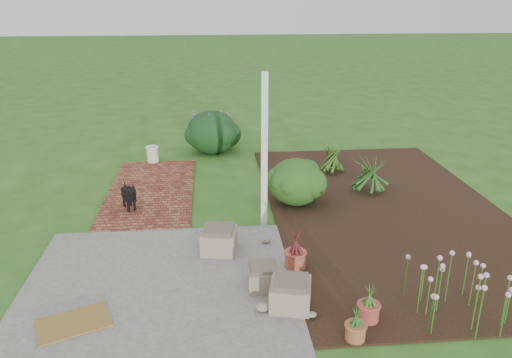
{
  "coord_description": "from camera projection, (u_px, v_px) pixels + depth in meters",
  "views": [
    {
      "loc": [
        -0.51,
        -7.28,
        3.58
      ],
      "look_at": [
        0.2,
        0.4,
        0.7
      ],
      "focal_mm": 35.0,
      "sensor_mm": 36.0,
      "label": 1
    }
  ],
  "objects": [
    {
      "name": "evergreen_shrub",
      "position": [
        296.0,
        181.0,
        8.87
      ],
      "size": [
        1.0,
        1.0,
        0.84
      ],
      "primitive_type": "ellipsoid",
      "rotation": [
        0.0,
        0.0,
        0.02
      ],
      "color": "#133B0D",
      "rests_on": "garden_bed"
    },
    {
      "name": "purple_flowering_bush",
      "position": [
        212.0,
        131.0,
        11.81
      ],
      "size": [
        1.21,
        1.21,
        1.02
      ],
      "primitive_type": "ellipsoid",
      "rotation": [
        0.0,
        0.0,
        0.01
      ],
      "color": "black",
      "rests_on": "ground"
    },
    {
      "name": "stone_trough_mid",
      "position": [
        264.0,
        277.0,
        6.36
      ],
      "size": [
        0.41,
        0.41,
        0.27
      ],
      "primitive_type": "cube",
      "rotation": [
        0.0,
        0.0,
        0.0
      ],
      "color": "gray",
      "rests_on": "concrete_patio"
    },
    {
      "name": "black_dog",
      "position": [
        129.0,
        194.0,
        8.6
      ],
      "size": [
        0.31,
        0.52,
        0.47
      ],
      "rotation": [
        0.0,
        0.0,
        0.41
      ],
      "color": "black",
      "rests_on": "brick_path"
    },
    {
      "name": "cream_ceramic_urn",
      "position": [
        152.0,
        154.0,
        11.1
      ],
      "size": [
        0.33,
        0.33,
        0.34
      ],
      "primitive_type": "cylinder",
      "rotation": [
        0.0,
        0.0,
        -0.35
      ],
      "color": "beige",
      "rests_on": "brick_path"
    },
    {
      "name": "coir_doormat",
      "position": [
        74.0,
        323.0,
        5.69
      ],
      "size": [
        0.94,
        0.78,
        0.02
      ],
      "primitive_type": "cube",
      "rotation": [
        0.0,
        0.0,
        0.39
      ],
      "color": "brown",
      "rests_on": "concrete_patio"
    },
    {
      "name": "pink_flower_patch",
      "position": [
        460.0,
        291.0,
        5.7
      ],
      "size": [
        1.44,
        1.44,
        0.71
      ],
      "primitive_type": null,
      "rotation": [
        0.0,
        0.0,
        -0.38
      ],
      "color": "#113D0F",
      "rests_on": "garden_bed"
    },
    {
      "name": "brick_path",
      "position": [
        151.0,
        191.0,
        9.57
      ],
      "size": [
        1.6,
        3.5,
        0.04
      ],
      "primitive_type": "cube",
      "color": "maroon",
      "rests_on": "ground"
    },
    {
      "name": "stone_trough_far",
      "position": [
        219.0,
        241.0,
        7.25
      ],
      "size": [
        0.56,
        0.56,
        0.32
      ],
      "primitive_type": "cube",
      "rotation": [
        0.0,
        0.0,
        -0.17
      ],
      "color": "gray",
      "rests_on": "concrete_patio"
    },
    {
      "name": "agapanthus_clump_front",
      "position": [
        332.0,
        154.0,
        10.47
      ],
      "size": [
        0.93,
        0.93,
        0.75
      ],
      "primitive_type": null,
      "rotation": [
        0.0,
        0.0,
        -0.11
      ],
      "color": "#153711",
      "rests_on": "garden_bed"
    },
    {
      "name": "agapanthus_clump_back",
      "position": [
        370.0,
        171.0,
        9.36
      ],
      "size": [
        1.1,
        1.1,
        0.84
      ],
      "primitive_type": null,
      "rotation": [
        0.0,
        0.0,
        -0.2
      ],
      "color": "#123A10",
      "rests_on": "garden_bed"
    },
    {
      "name": "terracotta_pot_bronze",
      "position": [
        295.0,
        259.0,
        6.85
      ],
      "size": [
        0.34,
        0.34,
        0.24
      ],
      "primitive_type": "cylinder",
      "rotation": [
        0.0,
        0.0,
        0.21
      ],
      "color": "#A65038",
      "rests_on": "garden_bed"
    },
    {
      "name": "concrete_patio",
      "position": [
        158.0,
        292.0,
        6.34
      ],
      "size": [
        3.5,
        3.5,
        0.04
      ],
      "primitive_type": "cube",
      "color": "#60615E",
      "rests_on": "ground"
    },
    {
      "name": "stone_trough_near",
      "position": [
        291.0,
        295.0,
        5.96
      ],
      "size": [
        0.57,
        0.57,
        0.32
      ],
      "primitive_type": "cube",
      "rotation": [
        0.0,
        0.0,
        -0.23
      ],
      "color": "#78675A",
      "rests_on": "concrete_patio"
    },
    {
      "name": "ground",
      "position": [
        246.0,
        228.0,
        8.09
      ],
      "size": [
        80.0,
        80.0,
        0.0
      ],
      "primitive_type": "plane",
      "color": "#2F591C",
      "rests_on": "ground"
    },
    {
      "name": "garden_bed",
      "position": [
        386.0,
        209.0,
        8.76
      ],
      "size": [
        4.0,
        7.0,
        0.03
      ],
      "primitive_type": "cube",
      "color": "black",
      "rests_on": "ground"
    },
    {
      "name": "veranda_post",
      "position": [
        264.0,
        152.0,
        7.77
      ],
      "size": [
        0.1,
        0.1,
        2.5
      ],
      "primitive_type": "cube",
      "color": "white",
      "rests_on": "ground"
    },
    {
      "name": "terracotta_pot_small_right",
      "position": [
        368.0,
        312.0,
        5.75
      ],
      "size": [
        0.25,
        0.25,
        0.21
      ],
      "primitive_type": "cylinder",
      "rotation": [
        0.0,
        0.0,
        0.02
      ],
      "color": "#A44237",
      "rests_on": "garden_bed"
    },
    {
      "name": "terracotta_pot_small_left",
      "position": [
        355.0,
        332.0,
        5.43
      ],
      "size": [
        0.23,
        0.23,
        0.19
      ],
      "primitive_type": "cylinder",
      "rotation": [
        0.0,
        0.0,
        0.04
      ],
      "color": "#9C5A34",
      "rests_on": "garden_bed"
    }
  ]
}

